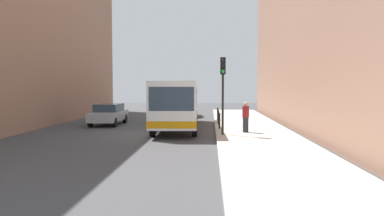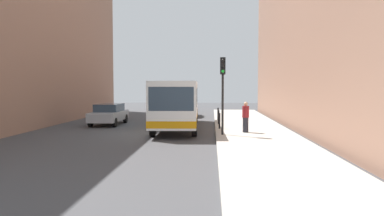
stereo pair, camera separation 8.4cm
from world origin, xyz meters
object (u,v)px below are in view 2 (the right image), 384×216
at_px(traffic_light, 223,81).
at_px(pedestrian_near_signal, 246,117).
at_px(car_beside_bus, 109,114).
at_px(bollard_mid, 219,117).
at_px(bus, 178,102).
at_px(bollard_far, 218,114).
at_px(car_behind_bus, 186,108).
at_px(bollard_near, 220,121).

bearing_deg(traffic_light, pedestrian_near_signal, 39.13).
xyz_separation_m(car_beside_bus, bollard_mid, (7.75, -0.45, -0.16)).
height_order(bus, traffic_light, traffic_light).
height_order(car_beside_bus, bollard_far, car_beside_bus).
distance_m(traffic_light, bollard_mid, 6.12).
relative_size(bus, traffic_light, 2.71).
bearing_deg(car_behind_bus, bollard_near, 103.06).
distance_m(bollard_near, bollard_mid, 2.80).
height_order(bus, pedestrian_near_signal, bus).
relative_size(car_behind_bus, bollard_far, 4.67).
bearing_deg(bollard_near, pedestrian_near_signal, -51.15).
distance_m(bus, bollard_far, 5.14).
relative_size(traffic_light, bollard_far, 4.32).
xyz_separation_m(car_beside_bus, pedestrian_near_signal, (9.17, -5.01, 0.22)).
bearing_deg(bollard_far, bus, -122.34).
bearing_deg(bollard_near, car_beside_bus, 157.29).
height_order(traffic_light, bollard_far, traffic_light).
height_order(bollard_near, bollard_mid, same).
relative_size(bus, pedestrian_near_signal, 6.51).
xyz_separation_m(bollard_near, bollard_mid, (0.00, 2.80, 0.00)).
bearing_deg(traffic_light, car_beside_bus, 142.26).
bearing_deg(traffic_light, bollard_near, 92.02).
relative_size(bus, bollard_far, 11.68).
relative_size(traffic_light, bollard_mid, 4.32).
xyz_separation_m(bus, bollard_far, (2.69, 4.24, -1.10)).
height_order(traffic_light, pedestrian_near_signal, traffic_light).
bearing_deg(pedestrian_near_signal, bus, 11.71).
xyz_separation_m(bus, car_beside_bus, (-5.07, 1.89, -0.94)).
relative_size(car_beside_bus, pedestrian_near_signal, 2.58).
height_order(bollard_mid, pedestrian_near_signal, pedestrian_near_signal).
height_order(car_beside_bus, car_behind_bus, same).
xyz_separation_m(car_beside_bus, bollard_near, (7.75, -3.25, -0.16)).
bearing_deg(bollard_near, bollard_mid, 90.00).
relative_size(bollard_mid, bollard_far, 1.00).
bearing_deg(pedestrian_near_signal, traffic_light, 88.07).
height_order(bus, car_behind_bus, bus).
xyz_separation_m(traffic_light, bollard_near, (-0.10, 2.83, -2.38)).
xyz_separation_m(bus, bollard_mid, (2.69, 1.44, -1.10)).
xyz_separation_m(bollard_mid, bollard_far, (0.00, 2.80, 0.00)).
bearing_deg(bus, bollard_mid, -153.73).
relative_size(bollard_near, pedestrian_near_signal, 0.56).
bearing_deg(car_behind_bus, bollard_far, 116.69).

